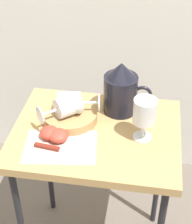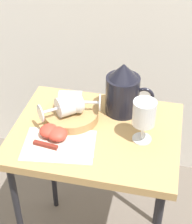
{
  "view_description": "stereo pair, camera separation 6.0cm",
  "coord_description": "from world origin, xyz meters",
  "px_view_note": "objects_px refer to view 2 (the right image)",
  "views": [
    {
      "loc": [
        0.16,
        -0.97,
        1.49
      ],
      "look_at": [
        0.0,
        0.0,
        0.76
      ],
      "focal_mm": 59.66,
      "sensor_mm": 36.0,
      "label": 1
    },
    {
      "loc": [
        0.22,
        -0.96,
        1.49
      ],
      "look_at": [
        0.0,
        0.0,
        0.76
      ],
      "focal_mm": 59.66,
      "sensor_mm": 36.0,
      "label": 2
    }
  ],
  "objects_px": {
    "apple_half_left": "(49,131)",
    "wine_glass_upright": "(144,115)",
    "wine_glass_tipped_far": "(72,102)",
    "apple_half_right": "(57,134)",
    "wine_glass_tipped_near": "(68,105)",
    "basket_tray": "(71,115)",
    "knife": "(54,147)",
    "pitcher": "(123,93)",
    "table": "(96,146)"
  },
  "relations": [
    {
      "from": "table",
      "to": "wine_glass_tipped_near",
      "type": "relative_size",
      "value": 4.33
    },
    {
      "from": "basket_tray",
      "to": "wine_glass_upright",
      "type": "bearing_deg",
      "value": -12.17
    },
    {
      "from": "wine_glass_upright",
      "to": "wine_glass_tipped_far",
      "type": "xyz_separation_m",
      "value": [
        -0.25,
        0.06,
        -0.03
      ]
    },
    {
      "from": "wine_glass_tipped_near",
      "to": "wine_glass_tipped_far",
      "type": "bearing_deg",
      "value": 60.52
    },
    {
      "from": "basket_tray",
      "to": "wine_glass_tipped_far",
      "type": "relative_size",
      "value": 1.26
    },
    {
      "from": "pitcher",
      "to": "wine_glass_upright",
      "type": "distance_m",
      "value": 0.17
    },
    {
      "from": "wine_glass_upright",
      "to": "apple_half_left",
      "type": "relative_size",
      "value": 2.26
    },
    {
      "from": "basket_tray",
      "to": "apple_half_right",
      "type": "height_order",
      "value": "apple_half_right"
    },
    {
      "from": "apple_half_left",
      "to": "apple_half_right",
      "type": "bearing_deg",
      "value": -17.16
    },
    {
      "from": "table",
      "to": "basket_tray",
      "type": "xyz_separation_m",
      "value": [
        -0.1,
        0.05,
        0.09
      ]
    },
    {
      "from": "basket_tray",
      "to": "apple_half_right",
      "type": "relative_size",
      "value": 2.85
    },
    {
      "from": "wine_glass_upright",
      "to": "wine_glass_tipped_far",
      "type": "relative_size",
      "value": 1.0
    },
    {
      "from": "table",
      "to": "knife",
      "type": "height_order",
      "value": "knife"
    },
    {
      "from": "pitcher",
      "to": "wine_glass_tipped_near",
      "type": "height_order",
      "value": "pitcher"
    },
    {
      "from": "basket_tray",
      "to": "wine_glass_upright",
      "type": "xyz_separation_m",
      "value": [
        0.26,
        -0.06,
        0.08
      ]
    },
    {
      "from": "apple_half_left",
      "to": "apple_half_right",
      "type": "relative_size",
      "value": 1.0
    },
    {
      "from": "apple_half_right",
      "to": "wine_glass_tipped_near",
      "type": "bearing_deg",
      "value": 85.14
    },
    {
      "from": "apple_half_right",
      "to": "table",
      "type": "bearing_deg",
      "value": 31.92
    },
    {
      "from": "wine_glass_upright",
      "to": "wine_glass_tipped_near",
      "type": "distance_m",
      "value": 0.27
    },
    {
      "from": "wine_glass_tipped_far",
      "to": "apple_half_right",
      "type": "height_order",
      "value": "wine_glass_tipped_far"
    },
    {
      "from": "wine_glass_upright",
      "to": "knife",
      "type": "distance_m",
      "value": 0.31
    },
    {
      "from": "wine_glass_tipped_near",
      "to": "knife",
      "type": "distance_m",
      "value": 0.16
    },
    {
      "from": "apple_half_left",
      "to": "wine_glass_upright",
      "type": "bearing_deg",
      "value": 9.53
    },
    {
      "from": "pitcher",
      "to": "wine_glass_tipped_far",
      "type": "height_order",
      "value": "pitcher"
    },
    {
      "from": "pitcher",
      "to": "apple_half_right",
      "type": "relative_size",
      "value": 2.92
    },
    {
      "from": "wine_glass_tipped_near",
      "to": "apple_half_right",
      "type": "distance_m",
      "value": 0.11
    },
    {
      "from": "basket_tray",
      "to": "knife",
      "type": "height_order",
      "value": "basket_tray"
    },
    {
      "from": "knife",
      "to": "apple_half_right",
      "type": "bearing_deg",
      "value": 93.89
    },
    {
      "from": "pitcher",
      "to": "wine_glass_upright",
      "type": "relative_size",
      "value": 1.29
    },
    {
      "from": "table",
      "to": "apple_half_right",
      "type": "xyz_separation_m",
      "value": [
        -0.11,
        -0.07,
        0.09
      ]
    },
    {
      "from": "apple_half_left",
      "to": "pitcher",
      "type": "bearing_deg",
      "value": 42.18
    },
    {
      "from": "basket_tray",
      "to": "apple_half_left",
      "type": "distance_m",
      "value": 0.12
    },
    {
      "from": "knife",
      "to": "wine_glass_tipped_near",
      "type": "bearing_deg",
      "value": 88.07
    },
    {
      "from": "pitcher",
      "to": "wine_glass_tipped_far",
      "type": "relative_size",
      "value": 1.28
    },
    {
      "from": "apple_half_left",
      "to": "wine_glass_tipped_far",
      "type": "bearing_deg",
      "value": 65.62
    },
    {
      "from": "table",
      "to": "apple_half_right",
      "type": "distance_m",
      "value": 0.16
    },
    {
      "from": "wine_glass_tipped_near",
      "to": "apple_half_left",
      "type": "height_order",
      "value": "wine_glass_tipped_near"
    },
    {
      "from": "wine_glass_tipped_near",
      "to": "knife",
      "type": "height_order",
      "value": "wine_glass_tipped_near"
    },
    {
      "from": "wine_glass_tipped_far",
      "to": "apple_half_left",
      "type": "xyz_separation_m",
      "value": [
        -0.05,
        -0.11,
        -0.05
      ]
    },
    {
      "from": "wine_glass_upright",
      "to": "wine_glass_tipped_far",
      "type": "height_order",
      "value": "wine_glass_upright"
    },
    {
      "from": "table",
      "to": "wine_glass_upright",
      "type": "relative_size",
      "value": 4.43
    },
    {
      "from": "wine_glass_upright",
      "to": "apple_half_right",
      "type": "height_order",
      "value": "wine_glass_upright"
    },
    {
      "from": "table",
      "to": "wine_glass_tipped_far",
      "type": "height_order",
      "value": "wine_glass_tipped_far"
    },
    {
      "from": "apple_half_right",
      "to": "wine_glass_tipped_far",
      "type": "bearing_deg",
      "value": 81.07
    },
    {
      "from": "wine_glass_upright",
      "to": "apple_half_left",
      "type": "distance_m",
      "value": 0.32
    },
    {
      "from": "wine_glass_tipped_far",
      "to": "apple_half_left",
      "type": "distance_m",
      "value": 0.13
    },
    {
      "from": "knife",
      "to": "wine_glass_upright",
      "type": "bearing_deg",
      "value": 22.48
    },
    {
      "from": "pitcher",
      "to": "apple_half_left",
      "type": "relative_size",
      "value": 2.92
    },
    {
      "from": "wine_glass_upright",
      "to": "apple_half_left",
      "type": "bearing_deg",
      "value": -170.47
    },
    {
      "from": "basket_tray",
      "to": "wine_glass_tipped_near",
      "type": "distance_m",
      "value": 0.05
    }
  ]
}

